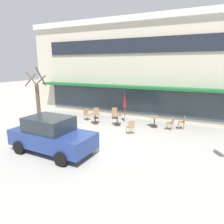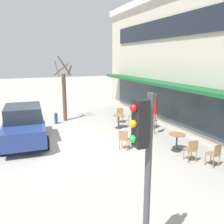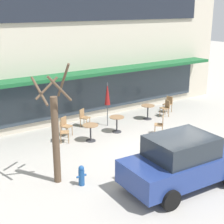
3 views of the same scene
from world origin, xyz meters
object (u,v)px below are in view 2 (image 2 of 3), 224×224
cafe_table_near_wall (177,139)px  cafe_chair_1 (124,138)px  patio_umbrella_green_folded (156,104)px  cafe_chair_0 (133,115)px  cafe_chair_4 (215,153)px  parked_sedan (24,124)px  cafe_table_streetside (119,119)px  fire_hydrant (56,118)px  cafe_chair_2 (120,114)px  cafe_chair_3 (191,149)px  street_tree (64,93)px  traffic_light_pole (144,157)px  cafe_chair_5 (153,119)px  cafe_table_by_tree (136,126)px

cafe_table_near_wall → cafe_chair_1: cafe_chair_1 is taller
patio_umbrella_green_folded → cafe_chair_0: (-2.37, -0.06, -1.10)m
cafe_chair_1 → cafe_chair_4: (2.78, 2.39, 0.00)m
cafe_chair_1 → parked_sedan: 4.80m
cafe_table_near_wall → parked_sedan: (-3.65, -6.03, 0.36)m
cafe_table_streetside → fire_hydrant: cafe_table_streetside is taller
cafe_chair_2 → cafe_table_streetside: bearing=-27.5°
cafe_chair_3 → parked_sedan: 7.57m
patio_umbrella_green_folded → cafe_chair_1: 2.97m
street_tree → traffic_light_pole: size_ratio=1.20×
cafe_chair_2 → cafe_chair_5: (1.80, 1.28, 0.00)m
cafe_chair_2 → cafe_chair_3: bearing=1.8°
cafe_chair_5 → fire_hydrant: 5.87m
cafe_chair_0 → parked_sedan: (1.04, -6.33, 0.35)m
cafe_chair_4 → traffic_light_pole: (2.82, -4.67, 1.77)m
cafe_table_streetside → cafe_chair_3: size_ratio=0.85×
cafe_chair_3 → cafe_chair_5: 4.62m
cafe_table_streetside → parked_sedan: bearing=-85.1°
traffic_light_pole → cafe_table_by_tree: bearing=152.5°
cafe_table_streetside → traffic_light_pole: traffic_light_pole is taller
cafe_chair_2 → parked_sedan: 5.87m
cafe_table_near_wall → traffic_light_pole: (4.61, -4.34, 1.78)m
patio_umbrella_green_folded → cafe_chair_0: patio_umbrella_green_folded is taller
parked_sedan → street_tree: bearing=141.6°
cafe_chair_3 → cafe_chair_5: size_ratio=1.00×
cafe_chair_1 → fire_hydrant: 5.78m
cafe_chair_3 → street_tree: 8.78m
street_tree → fire_hydrant: 1.66m
cafe_table_near_wall → cafe_chair_0: (-4.69, 0.30, 0.01)m
fire_hydrant → street_tree: bearing=129.0°
cafe_table_streetside → fire_hydrant: 3.93m
cafe_chair_1 → street_tree: street_tree is taller
patio_umbrella_green_folded → fire_hydrant: patio_umbrella_green_folded is taller
cafe_table_by_tree → cafe_chair_2: (-2.69, 0.29, 0.01)m
cafe_chair_4 → cafe_chair_1: bearing=-139.3°
traffic_light_pole → cafe_chair_5: bearing=146.6°
cafe_chair_5 → parked_sedan: size_ratio=0.21×
cafe_table_by_tree → cafe_chair_2: cafe_chair_2 is taller
cafe_chair_0 → cafe_chair_4: 6.48m
cafe_table_near_wall → cafe_chair_4: cafe_chair_4 is taller
cafe_table_streetside → fire_hydrant: bearing=-125.7°
patio_umbrella_green_folded → cafe_chair_4: (4.12, -0.03, -1.10)m
cafe_chair_1 → traffic_light_pole: bearing=-22.1°
cafe_chair_4 → parked_sedan: 8.38m
street_tree → traffic_light_pole: bearing=-4.5°
cafe_chair_4 → fire_hydrant: bearing=-151.5°
cafe_table_near_wall → traffic_light_pole: bearing=-43.3°
cafe_chair_0 → cafe_chair_3: same height
cafe_table_near_wall → cafe_table_by_tree: bearing=-165.1°
cafe_table_streetside → street_tree: size_ratio=0.19×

